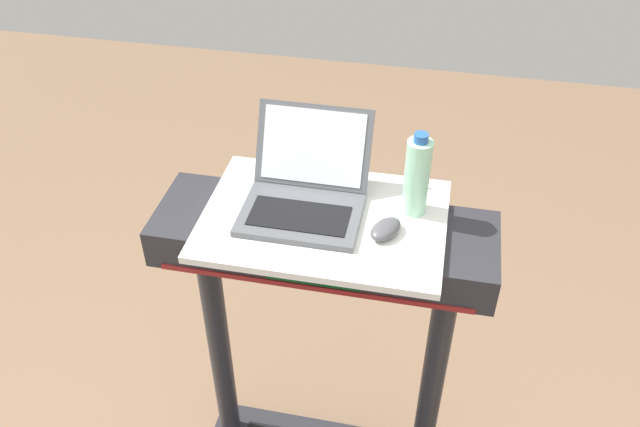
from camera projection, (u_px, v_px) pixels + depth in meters
name	position (u px, v px, depth m)	size (l,w,h in m)	color
desk_board	(324.00, 220.00, 1.73)	(0.63, 0.44, 0.02)	white
laptop	(305.00, 192.00, 1.73)	(0.31, 0.32, 0.22)	#515459
computer_mouse	(386.00, 229.00, 1.66)	(0.06, 0.10, 0.03)	#4C4C51
water_bottle	(417.00, 176.00, 1.68)	(0.06, 0.06, 0.23)	#9EDBB2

